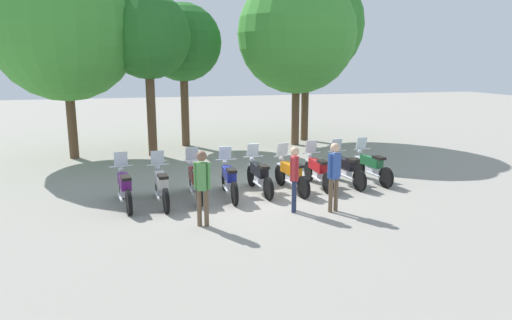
{
  "coord_description": "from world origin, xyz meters",
  "views": [
    {
      "loc": [
        -3.51,
        -12.55,
        3.76
      ],
      "look_at": [
        0.0,
        0.5,
        0.9
      ],
      "focal_mm": 32.31,
      "sensor_mm": 36.0,
      "label": 1
    }
  ],
  "objects": [
    {
      "name": "tree_2",
      "position": [
        -1.19,
        8.58,
        4.61
      ],
      "size": [
        3.43,
        3.43,
        6.36
      ],
      "color": "brown",
      "rests_on": "ground_plane"
    },
    {
      "name": "ground_plane",
      "position": [
        0.0,
        0.0,
        0.0
      ],
      "size": [
        80.0,
        80.0,
        0.0
      ],
      "primitive_type": "plane",
      "color": "gray"
    },
    {
      "name": "tree_4",
      "position": [
        4.67,
        8.64,
        5.51
      ],
      "size": [
        5.38,
        5.38,
        8.21
      ],
      "color": "brown",
      "rests_on": "ground_plane"
    },
    {
      "name": "motorcycle_0",
      "position": [
        -3.82,
        -0.2,
        0.52
      ],
      "size": [
        0.62,
        2.19,
        1.37
      ],
      "rotation": [
        0.0,
        0.0,
        1.7
      ],
      "color": "black",
      "rests_on": "ground_plane"
    },
    {
      "name": "motorcycle_2",
      "position": [
        -1.91,
        0.01,
        0.52
      ],
      "size": [
        0.62,
        2.19,
        1.37
      ],
      "rotation": [
        0.0,
        0.0,
        1.57
      ],
      "color": "black",
      "rests_on": "ground_plane"
    },
    {
      "name": "person_2",
      "position": [
        0.38,
        -1.84,
        0.99
      ],
      "size": [
        0.3,
        0.4,
        1.69
      ],
      "rotation": [
        0.0,
        0.0,
        2.71
      ],
      "color": "#232D4C",
      "rests_on": "ground_plane"
    },
    {
      "name": "motorcycle_8",
      "position": [
        3.8,
        0.4,
        0.52
      ],
      "size": [
        0.62,
        2.19,
        1.37
      ],
      "rotation": [
        0.0,
        0.0,
        1.66
      ],
      "color": "black",
      "rests_on": "ground_plane"
    },
    {
      "name": "motorcycle_1",
      "position": [
        -2.86,
        -0.28,
        0.52
      ],
      "size": [
        0.62,
        2.19,
        1.37
      ],
      "rotation": [
        0.0,
        0.0,
        1.64
      ],
      "color": "black",
      "rests_on": "ground_plane"
    },
    {
      "name": "motorcycle_4",
      "position": [
        -0.01,
        0.14,
        0.52
      ],
      "size": [
        0.62,
        2.19,
        1.37
      ],
      "rotation": [
        0.0,
        0.0,
        1.63
      ],
      "color": "black",
      "rests_on": "ground_plane"
    },
    {
      "name": "motorcycle_7",
      "position": [
        2.85,
        0.3,
        0.52
      ],
      "size": [
        0.62,
        2.19,
        1.37
      ],
      "rotation": [
        0.0,
        0.0,
        1.66
      ],
      "color": "black",
      "rests_on": "ground_plane"
    },
    {
      "name": "person_0",
      "position": [
        -2.04,
        -2.31,
        1.06
      ],
      "size": [
        0.4,
        0.31,
        1.8
      ],
      "rotation": [
        0.0,
        0.0,
        4.33
      ],
      "color": "brown",
      "rests_on": "ground_plane"
    },
    {
      "name": "motorcycle_5",
      "position": [
        0.95,
        0.02,
        0.52
      ],
      "size": [
        0.62,
        2.19,
        1.37
      ],
      "rotation": [
        0.0,
        0.0,
        1.69
      ],
      "color": "black",
      "rests_on": "ground_plane"
    },
    {
      "name": "tree_1",
      "position": [
        -2.77,
        6.62,
        4.77
      ],
      "size": [
        3.41,
        3.41,
        6.51
      ],
      "color": "brown",
      "rests_on": "ground_plane"
    },
    {
      "name": "person_1",
      "position": [
        1.35,
        -2.11,
        1.06
      ],
      "size": [
        0.41,
        0.28,
        1.79
      ],
      "rotation": [
        0.0,
        0.0,
        4.93
      ],
      "color": "brown",
      "rests_on": "ground_plane"
    },
    {
      "name": "motorcycle_6",
      "position": [
        1.9,
        0.27,
        0.52
      ],
      "size": [
        0.62,
        2.19,
        1.37
      ],
      "rotation": [
        0.0,
        0.0,
        1.56
      ],
      "color": "black",
      "rests_on": "ground_plane"
    },
    {
      "name": "tree_3",
      "position": [
        3.78,
        7.52,
        5.02
      ],
      "size": [
        5.32,
        5.32,
        7.69
      ],
      "color": "brown",
      "rests_on": "ground_plane"
    },
    {
      "name": "tree_0",
      "position": [
        -5.86,
        6.88,
        5.05
      ],
      "size": [
        5.57,
        5.57,
        7.85
      ],
      "color": "brown",
      "rests_on": "ground_plane"
    },
    {
      "name": "motorcycle_3",
      "position": [
        -0.95,
        -0.09,
        0.52
      ],
      "size": [
        0.62,
        2.19,
        1.37
      ],
      "rotation": [
        0.0,
        0.0,
        1.54
      ],
      "color": "black",
      "rests_on": "ground_plane"
    }
  ]
}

